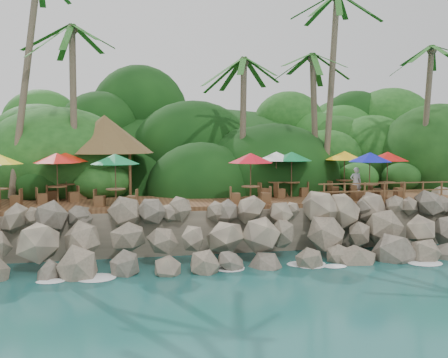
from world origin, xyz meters
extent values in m
plane|color=#19514F|center=(0.00, 0.00, 0.00)|extent=(140.00, 140.00, 0.00)
cube|color=gray|center=(0.00, 16.00, 1.05)|extent=(32.00, 25.20, 2.10)
ellipsoid|color=#143811|center=(0.00, 23.50, 0.00)|extent=(44.80, 28.00, 15.40)
cube|color=brown|center=(0.00, 6.00, 2.20)|extent=(26.00, 5.00, 0.20)
ellipsoid|color=white|center=(-9.00, 0.30, 0.03)|extent=(1.20, 0.80, 0.06)
ellipsoid|color=white|center=(-6.00, 0.30, 0.03)|extent=(1.20, 0.80, 0.06)
ellipsoid|color=white|center=(-3.00, 0.30, 0.03)|extent=(1.20, 0.80, 0.06)
ellipsoid|color=white|center=(0.00, 0.30, 0.03)|extent=(1.20, 0.80, 0.06)
ellipsoid|color=white|center=(3.00, 0.30, 0.03)|extent=(1.20, 0.80, 0.06)
ellipsoid|color=white|center=(6.00, 0.30, 0.03)|extent=(1.20, 0.80, 0.06)
ellipsoid|color=white|center=(9.00, 0.30, 0.03)|extent=(1.20, 0.80, 0.06)
cylinder|color=brown|center=(-7.84, 8.68, 7.02)|extent=(0.44, 1.45, 9.42)
ellipsoid|color=#23601E|center=(-7.84, 8.68, 11.74)|extent=(6.00, 6.00, 2.40)
cylinder|color=brown|center=(-10.29, 8.65, 8.55)|extent=(1.84, 2.58, 12.33)
cylinder|color=brown|center=(1.74, 9.00, 6.24)|extent=(0.43, 0.68, 7.89)
ellipsoid|color=#23601E|center=(1.74, 9.00, 10.19)|extent=(6.00, 6.00, 2.40)
cylinder|color=brown|center=(6.19, 8.93, 6.42)|extent=(1.04, 0.92, 8.23)
ellipsoid|color=#23601E|center=(6.19, 8.93, 10.53)|extent=(6.00, 6.00, 2.40)
cylinder|color=brown|center=(6.91, 8.25, 8.20)|extent=(1.39, 1.17, 11.78)
cylinder|color=brown|center=(13.77, 9.04, 6.78)|extent=(0.36, 1.08, 8.97)
ellipsoid|color=#23601E|center=(13.77, 9.04, 11.27)|extent=(6.00, 6.00, 2.40)
cylinder|color=brown|center=(-7.66, 8.51, 3.50)|extent=(0.16, 0.16, 2.40)
cylinder|color=brown|center=(-4.86, 8.51, 3.50)|extent=(0.16, 0.16, 2.40)
cylinder|color=brown|center=(-7.66, 11.31, 3.50)|extent=(0.16, 0.16, 2.40)
cylinder|color=brown|center=(-4.86, 11.31, 3.50)|extent=(0.16, 0.16, 2.40)
cone|color=brown|center=(-6.26, 9.91, 5.80)|extent=(5.62, 5.62, 2.20)
cube|color=brown|center=(-10.30, 5.53, 2.55)|extent=(0.51, 0.51, 0.51)
cylinder|color=brown|center=(7.31, 7.05, 2.71)|extent=(0.09, 0.09, 0.82)
cylinder|color=brown|center=(7.31, 7.05, 3.13)|extent=(0.93, 0.93, 0.06)
cylinder|color=brown|center=(7.31, 7.05, 3.52)|extent=(0.06, 0.06, 2.43)
cone|color=yellow|center=(7.31, 7.05, 4.57)|extent=(2.32, 2.32, 0.50)
cube|color=brown|center=(6.56, 6.87, 2.55)|extent=(0.56, 0.56, 0.51)
cube|color=brown|center=(8.07, 7.23, 2.55)|extent=(0.56, 0.56, 0.51)
cylinder|color=brown|center=(3.89, 6.41, 2.71)|extent=(0.09, 0.09, 0.82)
cylinder|color=brown|center=(3.89, 6.41, 3.13)|extent=(0.93, 0.93, 0.06)
cylinder|color=brown|center=(3.89, 6.41, 3.52)|extent=(0.06, 0.06, 2.43)
cone|color=#0C7439|center=(3.89, 6.41, 4.57)|extent=(2.32, 2.32, 0.50)
cube|color=brown|center=(3.14, 6.20, 2.55)|extent=(0.57, 0.57, 0.51)
cube|color=brown|center=(4.63, 6.62, 2.55)|extent=(0.57, 0.57, 0.51)
cylinder|color=brown|center=(9.02, 5.26, 2.71)|extent=(0.09, 0.09, 0.82)
cylinder|color=brown|center=(9.02, 5.26, 3.13)|extent=(0.93, 0.93, 0.06)
cylinder|color=brown|center=(9.02, 5.26, 3.52)|extent=(0.06, 0.06, 2.43)
cone|color=#BC100B|center=(9.02, 5.26, 4.57)|extent=(2.32, 2.32, 0.50)
cube|color=brown|center=(8.24, 5.23, 2.55)|extent=(0.48, 0.48, 0.51)
cube|color=brown|center=(9.79, 5.29, 2.55)|extent=(0.48, 0.48, 0.51)
cylinder|color=brown|center=(7.52, 4.40, 2.71)|extent=(0.09, 0.09, 0.82)
cylinder|color=brown|center=(7.52, 4.40, 3.13)|extent=(0.93, 0.93, 0.06)
cylinder|color=brown|center=(7.52, 4.40, 3.52)|extent=(0.06, 0.06, 2.43)
cone|color=#0D14B0|center=(7.52, 4.40, 4.57)|extent=(2.32, 2.32, 0.50)
cube|color=brown|center=(6.76, 4.24, 2.55)|extent=(0.55, 0.55, 0.51)
cube|color=brown|center=(8.27, 4.56, 2.55)|extent=(0.55, 0.55, 0.51)
cylinder|color=brown|center=(-8.20, 7.60, 2.71)|extent=(0.09, 0.09, 0.82)
cylinder|color=brown|center=(-8.20, 7.60, 3.13)|extent=(0.93, 0.93, 0.06)
cylinder|color=brown|center=(-8.20, 7.60, 3.52)|extent=(0.06, 0.06, 2.43)
cone|color=red|center=(-8.20, 7.60, 4.57)|extent=(2.32, 2.32, 0.50)
cube|color=brown|center=(-8.93, 7.34, 2.55)|extent=(0.59, 0.59, 0.51)
cube|color=brown|center=(-7.47, 7.86, 2.55)|extent=(0.59, 0.59, 0.51)
cylinder|color=brown|center=(-8.48, 6.32, 2.71)|extent=(0.09, 0.09, 0.82)
cylinder|color=brown|center=(-8.48, 6.32, 3.13)|extent=(0.93, 0.93, 0.06)
cylinder|color=brown|center=(-8.48, 6.32, 3.52)|extent=(0.06, 0.06, 2.43)
cone|color=red|center=(-8.48, 6.32, 4.57)|extent=(2.32, 2.32, 0.50)
cube|color=brown|center=(-9.22, 6.07, 2.55)|extent=(0.59, 0.59, 0.51)
cube|color=brown|center=(-7.75, 6.57, 2.55)|extent=(0.59, 0.59, 0.51)
cylinder|color=brown|center=(1.04, 4.40, 2.71)|extent=(0.09, 0.09, 0.82)
cylinder|color=brown|center=(1.04, 4.40, 3.13)|extent=(0.93, 0.93, 0.06)
cylinder|color=brown|center=(1.04, 4.40, 3.52)|extent=(0.06, 0.06, 2.43)
cone|color=red|center=(1.04, 4.40, 4.57)|extent=(2.32, 2.32, 0.50)
cube|color=brown|center=(0.27, 4.48, 2.55)|extent=(0.51, 0.51, 0.51)
cube|color=brown|center=(1.81, 4.32, 2.55)|extent=(0.51, 0.51, 0.51)
cylinder|color=brown|center=(3.10, 6.70, 2.71)|extent=(0.09, 0.09, 0.82)
cylinder|color=brown|center=(3.10, 6.70, 3.13)|extent=(0.93, 0.93, 0.06)
cylinder|color=brown|center=(3.10, 6.70, 3.52)|extent=(0.06, 0.06, 2.43)
cone|color=white|center=(3.10, 6.70, 4.57)|extent=(2.32, 2.32, 0.50)
cube|color=brown|center=(2.33, 6.57, 2.55)|extent=(0.53, 0.53, 0.51)
cube|color=brown|center=(3.86, 6.83, 2.55)|extent=(0.53, 0.53, 0.51)
cylinder|color=brown|center=(-5.58, 4.40, 2.71)|extent=(0.09, 0.09, 0.82)
cylinder|color=brown|center=(-5.58, 4.40, 3.13)|extent=(0.93, 0.93, 0.06)
cylinder|color=brown|center=(-5.58, 4.40, 3.52)|extent=(0.06, 0.06, 2.43)
cone|color=#0D7C3E|center=(-5.58, 4.40, 4.57)|extent=(2.32, 2.32, 0.50)
cube|color=brown|center=(-6.34, 4.58, 2.55)|extent=(0.56, 0.56, 0.51)
cube|color=brown|center=(-4.83, 4.22, 2.55)|extent=(0.56, 0.56, 0.51)
cylinder|color=brown|center=(4.67, 3.65, 2.80)|extent=(0.10, 0.10, 1.00)
cylinder|color=brown|center=(5.77, 3.65, 2.80)|extent=(0.10, 0.10, 1.00)
cylinder|color=brown|center=(6.87, 3.65, 2.80)|extent=(0.10, 0.10, 1.00)
cylinder|color=brown|center=(7.97, 3.65, 2.80)|extent=(0.10, 0.10, 1.00)
cylinder|color=brown|center=(9.07, 3.65, 2.80)|extent=(0.10, 0.10, 1.00)
cylinder|color=brown|center=(10.17, 3.65, 2.80)|extent=(0.10, 0.10, 1.00)
cylinder|color=brown|center=(11.27, 3.65, 2.80)|extent=(0.10, 0.10, 1.00)
cube|color=brown|center=(8.52, 3.65, 3.25)|extent=(8.30, 0.06, 0.06)
cube|color=brown|center=(8.52, 3.65, 2.85)|extent=(8.30, 0.06, 0.06)
imported|color=white|center=(7.24, 5.43, 3.14)|extent=(0.70, 0.57, 1.68)
camera|label=1|loc=(-5.13, -19.70, 5.50)|focal=39.86mm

